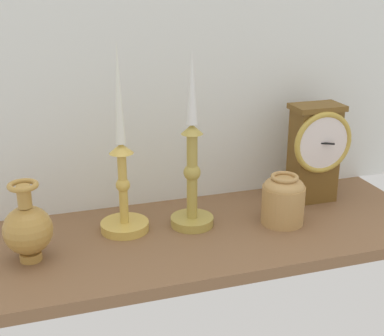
# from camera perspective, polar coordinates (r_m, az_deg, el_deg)

# --- Properties ---
(ground_plane) EXTENTS (1.00, 0.36, 0.02)m
(ground_plane) POSITION_cam_1_polar(r_m,az_deg,el_deg) (1.12, 0.54, -7.27)
(ground_plane) COLOR brown
(back_wall) EXTENTS (1.20, 0.02, 0.65)m
(back_wall) POSITION_cam_1_polar(r_m,az_deg,el_deg) (1.19, -2.25, 11.41)
(back_wall) COLOR white
(back_wall) RESTS_ON ground_plane
(mantel_clock) EXTENTS (0.14, 0.09, 0.23)m
(mantel_clock) POSITION_cam_1_polar(r_m,az_deg,el_deg) (1.25, 12.86, 1.77)
(mantel_clock) COLOR brown
(mantel_clock) RESTS_ON ground_plane
(candlestick_tall_left) EXTENTS (0.09, 0.09, 0.37)m
(candlestick_tall_left) POSITION_cam_1_polar(r_m,az_deg,el_deg) (1.10, 0.23, -0.54)
(candlestick_tall_left) COLOR #B29A44
(candlestick_tall_left) RESTS_ON ground_plane
(candlestick_tall_center) EXTENTS (0.10, 0.10, 0.39)m
(candlestick_tall_center) POSITION_cam_1_polar(r_m,az_deg,el_deg) (1.09, -7.31, -1.45)
(candlestick_tall_center) COLOR gold
(candlestick_tall_center) RESTS_ON ground_plane
(brass_vase_bulbous) EXTENTS (0.09, 0.09, 0.15)m
(brass_vase_bulbous) POSITION_cam_1_polar(r_m,az_deg,el_deg) (1.03, -16.92, -6.08)
(brass_vase_bulbous) COLOR #B6883E
(brass_vase_bulbous) RESTS_ON ground_plane
(brass_vase_jar) EXTENTS (0.09, 0.09, 0.11)m
(brass_vase_jar) POSITION_cam_1_polar(r_m,az_deg,el_deg) (1.15, 9.60, -3.18)
(brass_vase_jar) COLOR tan
(brass_vase_jar) RESTS_ON ground_plane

